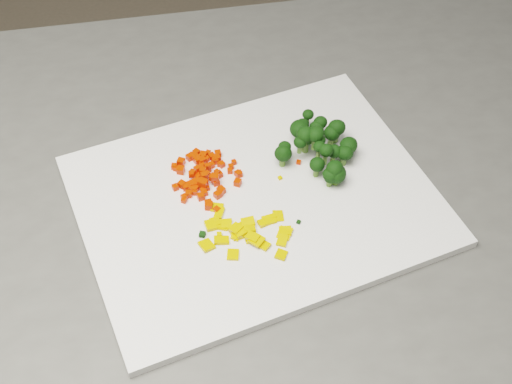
% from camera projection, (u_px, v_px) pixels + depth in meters
% --- Properties ---
extents(counter_block, '(1.31, 1.12, 0.90)m').
position_uv_depth(counter_block, '(286.00, 346.00, 1.27)').
color(counter_block, '#4D4C4A').
rests_on(counter_block, ground).
extents(cutting_board, '(0.54, 0.52, 0.01)m').
position_uv_depth(cutting_board, '(256.00, 200.00, 0.89)').
color(cutting_board, white).
rests_on(cutting_board, counter_block).
extents(carrot_pile, '(0.10, 0.10, 0.03)m').
position_uv_depth(carrot_pile, '(205.00, 173.00, 0.90)').
color(carrot_pile, red).
rests_on(carrot_pile, cutting_board).
extents(pepper_pile, '(0.11, 0.11, 0.02)m').
position_uv_depth(pepper_pile, '(246.00, 230.00, 0.85)').
color(pepper_pile, '#D99E0B').
rests_on(pepper_pile, cutting_board).
extents(broccoli_pile, '(0.11, 0.11, 0.05)m').
position_uv_depth(broccoli_pile, '(317.00, 142.00, 0.91)').
color(broccoli_pile, black).
rests_on(broccoli_pile, cutting_board).
extents(carrot_cube_0, '(0.01, 0.01, 0.01)m').
position_uv_depth(carrot_cube_0, '(221.00, 190.00, 0.89)').
color(carrot_cube_0, red).
rests_on(carrot_cube_0, carrot_pile).
extents(carrot_cube_1, '(0.01, 0.01, 0.01)m').
position_uv_depth(carrot_cube_1, '(195.00, 157.00, 0.93)').
color(carrot_cube_1, red).
rests_on(carrot_cube_1, carrot_pile).
extents(carrot_cube_2, '(0.01, 0.01, 0.01)m').
position_uv_depth(carrot_cube_2, '(201.00, 197.00, 0.88)').
color(carrot_cube_2, red).
rests_on(carrot_cube_2, carrot_pile).
extents(carrot_cube_3, '(0.01, 0.01, 0.01)m').
position_uv_depth(carrot_cube_3, '(219.00, 174.00, 0.91)').
color(carrot_cube_3, red).
rests_on(carrot_cube_3, carrot_pile).
extents(carrot_cube_4, '(0.01, 0.01, 0.01)m').
position_uv_depth(carrot_cube_4, '(192.00, 189.00, 0.89)').
color(carrot_cube_4, red).
rests_on(carrot_cube_4, carrot_pile).
extents(carrot_cube_5, '(0.01, 0.01, 0.01)m').
position_uv_depth(carrot_cube_5, '(230.00, 171.00, 0.91)').
color(carrot_cube_5, red).
rests_on(carrot_cube_5, carrot_pile).
extents(carrot_cube_6, '(0.01, 0.01, 0.01)m').
position_uv_depth(carrot_cube_6, '(189.00, 194.00, 0.89)').
color(carrot_cube_6, red).
rests_on(carrot_cube_6, carrot_pile).
extents(carrot_cube_7, '(0.01, 0.01, 0.01)m').
position_uv_depth(carrot_cube_7, '(212.00, 156.00, 0.93)').
color(carrot_cube_7, red).
rests_on(carrot_cube_7, carrot_pile).
extents(carrot_cube_8, '(0.01, 0.01, 0.01)m').
position_uv_depth(carrot_cube_8, '(206.00, 159.00, 0.93)').
color(carrot_cube_8, red).
rests_on(carrot_cube_8, carrot_pile).
extents(carrot_cube_9, '(0.01, 0.01, 0.01)m').
position_uv_depth(carrot_cube_9, '(238.00, 182.00, 0.90)').
color(carrot_cube_9, red).
rests_on(carrot_cube_9, carrot_pile).
extents(carrot_cube_10, '(0.01, 0.01, 0.01)m').
position_uv_depth(carrot_cube_10, '(182.00, 184.00, 0.90)').
color(carrot_cube_10, red).
rests_on(carrot_cube_10, carrot_pile).
extents(carrot_cube_11, '(0.01, 0.01, 0.01)m').
position_uv_depth(carrot_cube_11, '(208.00, 168.00, 0.92)').
color(carrot_cube_11, red).
rests_on(carrot_cube_11, carrot_pile).
extents(carrot_cube_12, '(0.01, 0.01, 0.01)m').
position_uv_depth(carrot_cube_12, '(212.00, 177.00, 0.89)').
color(carrot_cube_12, red).
rests_on(carrot_cube_12, carrot_pile).
extents(carrot_cube_13, '(0.01, 0.01, 0.01)m').
position_uv_depth(carrot_cube_13, '(195.00, 192.00, 0.89)').
color(carrot_cube_13, red).
rests_on(carrot_cube_13, carrot_pile).
extents(carrot_cube_14, '(0.01, 0.01, 0.01)m').
position_uv_depth(carrot_cube_14, '(211.00, 165.00, 0.92)').
color(carrot_cube_14, red).
rests_on(carrot_cube_14, carrot_pile).
extents(carrot_cube_15, '(0.01, 0.01, 0.01)m').
position_uv_depth(carrot_cube_15, '(222.00, 164.00, 0.92)').
color(carrot_cube_15, red).
rests_on(carrot_cube_15, carrot_pile).
extents(carrot_cube_16, '(0.01, 0.01, 0.01)m').
position_uv_depth(carrot_cube_16, '(216.00, 182.00, 0.90)').
color(carrot_cube_16, red).
rests_on(carrot_cube_16, carrot_pile).
extents(carrot_cube_17, '(0.01, 0.01, 0.01)m').
position_uv_depth(carrot_cube_17, '(186.00, 187.00, 0.89)').
color(carrot_cube_17, red).
rests_on(carrot_cube_17, carrot_pile).
extents(carrot_cube_18, '(0.01, 0.01, 0.01)m').
position_uv_depth(carrot_cube_18, '(207.00, 159.00, 0.93)').
color(carrot_cube_18, red).
rests_on(carrot_cube_18, carrot_pile).
extents(carrot_cube_19, '(0.01, 0.01, 0.01)m').
position_uv_depth(carrot_cube_19, '(203.00, 155.00, 0.93)').
color(carrot_cube_19, red).
rests_on(carrot_cube_19, carrot_pile).
extents(carrot_cube_20, '(0.01, 0.01, 0.01)m').
position_uv_depth(carrot_cube_20, '(181.00, 170.00, 0.91)').
color(carrot_cube_20, red).
rests_on(carrot_cube_20, carrot_pile).
extents(carrot_cube_21, '(0.01, 0.01, 0.01)m').
position_uv_depth(carrot_cube_21, '(215.00, 178.00, 0.89)').
color(carrot_cube_21, red).
rests_on(carrot_cube_21, carrot_pile).
extents(carrot_cube_22, '(0.01, 0.01, 0.01)m').
position_uv_depth(carrot_cube_22, '(181.00, 162.00, 0.92)').
color(carrot_cube_22, red).
rests_on(carrot_cube_22, carrot_pile).
extents(carrot_cube_23, '(0.01, 0.01, 0.01)m').
position_uv_depth(carrot_cube_23, '(215.00, 160.00, 0.92)').
color(carrot_cube_23, red).
rests_on(carrot_cube_23, carrot_pile).
extents(carrot_cube_24, '(0.01, 0.01, 0.01)m').
position_uv_depth(carrot_cube_24, '(201.00, 167.00, 0.91)').
color(carrot_cube_24, red).
rests_on(carrot_cube_24, carrot_pile).
extents(carrot_cube_25, '(0.01, 0.01, 0.01)m').
position_uv_depth(carrot_cube_25, '(203.00, 191.00, 0.89)').
color(carrot_cube_25, red).
rests_on(carrot_cube_25, carrot_pile).
extents(carrot_cube_26, '(0.01, 0.01, 0.01)m').
position_uv_depth(carrot_cube_26, '(234.00, 162.00, 0.92)').
color(carrot_cube_26, red).
rests_on(carrot_cube_26, carrot_pile).
extents(carrot_cube_27, '(0.01, 0.01, 0.01)m').
position_uv_depth(carrot_cube_27, '(195.00, 189.00, 0.89)').
color(carrot_cube_27, red).
rests_on(carrot_cube_27, carrot_pile).
extents(carrot_cube_28, '(0.01, 0.01, 0.01)m').
position_uv_depth(carrot_cube_28, '(205.00, 184.00, 0.90)').
color(carrot_cube_28, red).
rests_on(carrot_cube_28, carrot_pile).
extents(carrot_cube_29, '(0.01, 0.01, 0.01)m').
position_uv_depth(carrot_cube_29, '(239.00, 174.00, 0.91)').
color(carrot_cube_29, red).
rests_on(carrot_cube_29, carrot_pile).
extents(carrot_cube_30, '(0.01, 0.01, 0.01)m').
position_uv_depth(carrot_cube_30, '(218.00, 195.00, 0.89)').
color(carrot_cube_30, red).
rests_on(carrot_cube_30, carrot_pile).
extents(carrot_cube_31, '(0.01, 0.01, 0.01)m').
position_uv_depth(carrot_cube_31, '(184.00, 197.00, 0.88)').
color(carrot_cube_31, red).
rests_on(carrot_cube_31, carrot_pile).
extents(carrot_cube_32, '(0.01, 0.01, 0.01)m').
position_uv_depth(carrot_cube_32, '(205.00, 171.00, 0.91)').
color(carrot_cube_32, red).
rests_on(carrot_cube_32, carrot_pile).
extents(carrot_cube_33, '(0.01, 0.01, 0.01)m').
position_uv_depth(carrot_cube_33, '(220.00, 164.00, 0.92)').
color(carrot_cube_33, red).
rests_on(carrot_cube_33, carrot_pile).
extents(carrot_cube_34, '(0.01, 0.01, 0.01)m').
position_uv_depth(carrot_cube_34, '(175.00, 187.00, 0.89)').
color(carrot_cube_34, red).
rests_on(carrot_cube_34, carrot_pile).
extents(carrot_cube_35, '(0.01, 0.01, 0.01)m').
position_uv_depth(carrot_cube_35, '(202.00, 160.00, 0.92)').
color(carrot_cube_35, red).
rests_on(carrot_cube_35, carrot_pile).
extents(carrot_cube_36, '(0.01, 0.01, 0.01)m').
position_uv_depth(carrot_cube_36, '(209.00, 204.00, 0.88)').
color(carrot_cube_36, red).
rests_on(carrot_cube_36, carrot_pile).
extents(carrot_cube_37, '(0.01, 0.01, 0.01)m').
position_uv_depth(carrot_cube_37, '(202.00, 183.00, 0.89)').
color(carrot_cube_37, red).
rests_on(carrot_cube_37, carrot_pile).
extents(carrot_cube_38, '(0.01, 0.01, 0.01)m').
position_uv_depth(carrot_cube_38, '(197.00, 177.00, 0.90)').
color(carrot_cube_38, red).
rests_on(carrot_cube_38, carrot_pile).
extents(carrot_cube_39, '(0.01, 0.01, 0.01)m').
position_uv_depth(carrot_cube_39, '(201.00, 184.00, 0.90)').
color(carrot_cube_39, red).
rests_on(carrot_cube_39, carrot_pile).
extents(carrot_cube_40, '(0.01, 0.01, 0.01)m').
position_uv_depth(carrot_cube_40, '(238.00, 174.00, 0.91)').
color(carrot_cube_40, red).
rests_on(carrot_cube_40, carrot_pile).
extents(carrot_cube_41, '(0.01, 0.01, 0.01)m').
position_uv_depth(carrot_cube_41, '(206.00, 174.00, 0.90)').
color(carrot_cube_41, red).
rests_on(carrot_cube_41, carrot_pile).
extents(carrot_cube_42, '(0.01, 0.01, 0.01)m').
position_uv_depth(carrot_cube_42, '(194.00, 184.00, 0.90)').
color(carrot_cube_42, red).
rests_on(carrot_cube_42, carrot_pile).
extents(carrot_cube_43, '(0.01, 0.01, 0.01)m').
position_uv_depth(carrot_cube_43, '(188.00, 185.00, 0.90)').
color(carrot_cube_43, red).
rests_on(carrot_cube_43, carrot_pile).
extents(carrot_cube_44, '(0.01, 0.01, 0.01)m').
position_uv_depth(carrot_cube_44, '(205.00, 193.00, 0.89)').
color(carrot_cube_44, red).
rests_on(carrot_cube_44, carrot_pile).
extents(carrot_cube_45, '(0.01, 0.01, 0.01)m').
position_uv_depth(carrot_cube_45, '(231.00, 167.00, 0.92)').
color(carrot_cube_45, red).
rests_on(carrot_cube_45, carrot_pile).
extents(carrot_cube_46, '(0.01, 0.01, 0.01)m').
position_uv_depth(carrot_cube_46, '(204.00, 176.00, 0.90)').
color(carrot_cube_46, red).
rests_on(carrot_cube_46, carrot_pile).
extents(carrot_cube_47, '(0.01, 0.01, 0.01)m').
position_uv_depth(carrot_cube_47, '(191.00, 174.00, 0.90)').
color(carrot_cube_47, red).
rests_on(carrot_cube_47, carrot_pile).
extents(carrot_cube_48, '(0.01, 0.01, 0.01)m').
position_uv_depth(carrot_cube_48, '(203.00, 171.00, 0.90)').
color(carrot_cube_48, red).
rests_on(carrot_cube_48, carrot_pile).
extents(carrot_cube_49, '(0.01, 0.01, 0.01)m').
position_uv_depth(carrot_cube_49, '(209.00, 206.00, 0.87)').
color(carrot_cube_49, red).
rests_on(carrot_cube_49, carrot_pile).
extents(carrot_cube_50, '(0.01, 0.01, 0.01)m').
position_uv_depth(carrot_cube_50, '(220.00, 192.00, 0.89)').
color(carrot_cube_50, red).
rests_on(carrot_cube_50, carrot_pile).
extents(carrot_cube_51, '(0.01, 0.01, 0.01)m').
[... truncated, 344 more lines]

